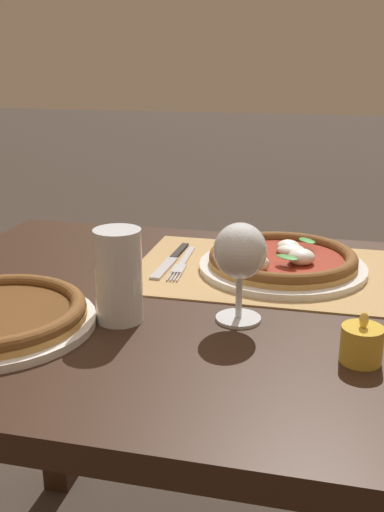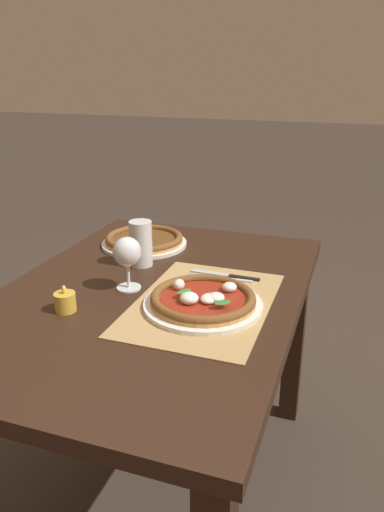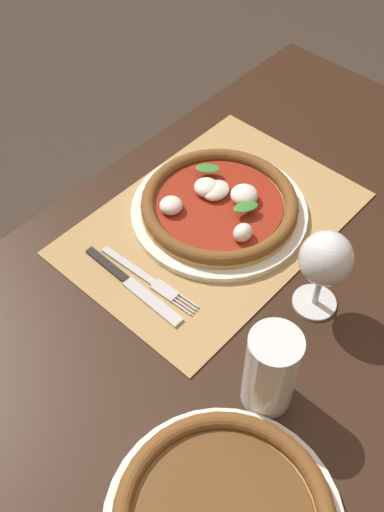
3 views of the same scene
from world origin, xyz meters
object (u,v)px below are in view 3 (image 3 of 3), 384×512
(pizza_near, at_px, (219,206))
(wine_glass, at_px, (325,261))
(fork, at_px, (148,279))
(knife, at_px, (132,285))
(pint_glass, at_px, (271,371))

(pizza_near, bearing_deg, wine_glass, 79.13)
(fork, height_order, knife, knife)
(pizza_near, xyz_separation_m, fork, (0.19, 0.01, -0.02))
(pint_glass, distance_m, fork, 0.28)
(wine_glass, bearing_deg, pizza_near, -100.87)
(fork, xyz_separation_m, knife, (0.03, -0.01, 0.00))
(pizza_near, distance_m, wine_glass, 0.26)
(wine_glass, height_order, fork, wine_glass)
(wine_glass, height_order, pint_glass, wine_glass)
(pint_glass, bearing_deg, knife, -91.28)
(pint_glass, distance_m, knife, 0.28)
(wine_glass, bearing_deg, fork, -57.16)
(pizza_near, relative_size, fork, 1.57)
(pint_glass, bearing_deg, wine_glass, -167.09)
(wine_glass, xyz_separation_m, fork, (0.15, -0.23, -0.10))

